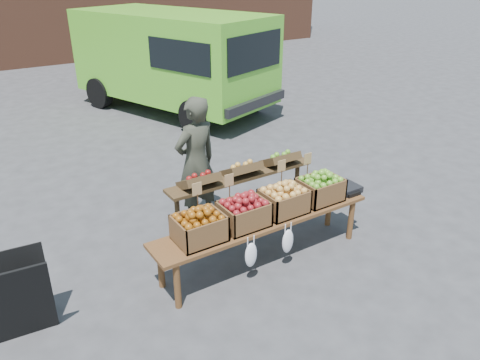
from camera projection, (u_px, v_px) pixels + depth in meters
ground at (258, 260)px, 5.51m from camera, size 80.00×80.00×0.00m
delivery_van at (173, 63)px, 10.61m from camera, size 3.75×5.37×2.19m
vendor at (196, 162)px, 5.98m from camera, size 0.70×0.53×1.73m
chalkboard_sign at (19, 297)px, 4.26m from camera, size 0.58×0.36×0.85m
back_table at (242, 194)px, 5.93m from camera, size 2.10×0.44×1.04m
display_bench at (264, 240)px, 5.40m from camera, size 2.70×0.56×0.57m
crate_golden_apples at (199, 228)px, 4.81m from camera, size 0.50×0.40×0.28m
crate_russet_pears at (244, 214)px, 5.08m from camera, size 0.50×0.40×0.28m
crate_red_apples at (284, 201)px, 5.35m from camera, size 0.50×0.40×0.28m
crate_green_apples at (320, 189)px, 5.62m from camera, size 0.50×0.40×0.28m
weighing_scale at (345, 188)px, 5.87m from camera, size 0.34×0.30×0.08m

